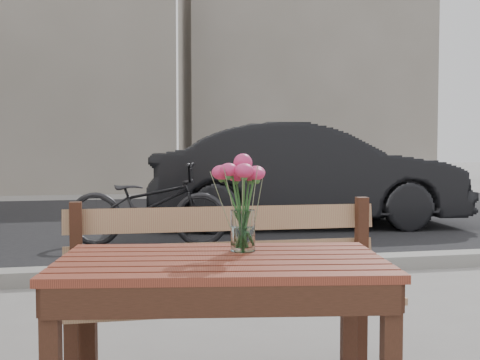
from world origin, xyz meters
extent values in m
cube|color=black|center=(0.00, 7.00, 0.00)|extent=(30.00, 8.00, 0.00)
cube|color=gray|center=(0.00, 3.00, 0.06)|extent=(30.00, 0.25, 0.12)
cube|color=gray|center=(-3.00, 14.00, 4.00)|extent=(8.00, 3.00, 8.00)
cube|color=gray|center=(5.00, 15.00, 3.00)|extent=(7.00, 3.00, 6.00)
cube|color=#602819|center=(-0.21, 0.10, 0.68)|extent=(1.22, 0.83, 0.03)
cube|color=#321C10|center=(-0.68, 0.46, 0.33)|extent=(0.06, 0.06, 0.67)
cube|color=#321C10|center=(0.34, 0.29, 0.33)|extent=(0.06, 0.06, 0.67)
cube|color=#A17153|center=(-0.09, 0.49, 0.45)|extent=(1.41, 0.41, 0.03)
cube|color=#A17153|center=(-0.09, 0.70, 0.68)|extent=(1.40, 0.06, 0.38)
cube|color=#321C10|center=(0.54, 0.31, 0.23)|extent=(0.05, 0.05, 0.46)
cube|color=#321C10|center=(-0.73, 0.66, 0.43)|extent=(0.05, 0.05, 0.85)
cube|color=#321C10|center=(0.55, 0.63, 0.43)|extent=(0.05, 0.05, 0.85)
cylinder|color=white|center=(-0.11, 0.22, 0.77)|extent=(0.09, 0.09, 0.15)
cylinder|color=#316F30|center=(-0.11, 0.22, 0.85)|extent=(0.05, 0.05, 0.31)
imported|color=black|center=(2.05, 5.96, 0.70)|extent=(4.40, 1.93, 1.41)
imported|color=black|center=(-0.18, 4.69, 0.46)|extent=(1.85, 0.99, 0.92)
camera|label=1|loc=(-0.59, -1.94, 1.08)|focal=45.00mm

